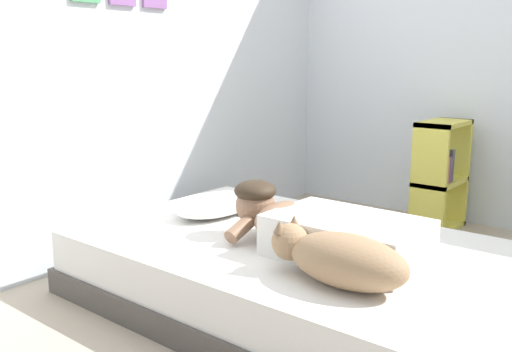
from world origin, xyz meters
TOP-DOWN VIEW (x-y plane):
  - ground_plane at (0.00, 0.00)m, footprint 11.63×11.63m
  - back_wall at (-0.00, 1.37)m, footprint 3.82×0.12m
  - side_wall_right at (1.96, 0.16)m, footprint 0.10×5.64m
  - bed at (-0.01, 0.08)m, footprint 1.33×2.08m
  - pillow at (0.08, 0.68)m, footprint 0.52×0.32m
  - person_lying at (-0.07, -0.09)m, footprint 0.43×0.92m
  - dog at (-0.33, -0.35)m, footprint 0.26×0.58m
  - coffee_cup at (0.21, 0.50)m, footprint 0.12×0.09m
  - cell_phone at (-0.29, -0.33)m, footprint 0.07×0.14m
  - bookshelf at (1.59, 0.02)m, footprint 0.45×0.24m

SIDE VIEW (x-z plane):
  - ground_plane at x=0.00m, z-range 0.00..0.00m
  - bed at x=-0.01m, z-range 0.00..0.32m
  - cell_phone at x=-0.29m, z-range 0.32..0.33m
  - coffee_cup at x=0.21m, z-range 0.32..0.40m
  - pillow at x=0.08m, z-range 0.32..0.43m
  - bookshelf at x=1.59m, z-range 0.01..0.76m
  - dog at x=-0.33m, z-range 0.32..0.53m
  - person_lying at x=-0.07m, z-range 0.29..0.56m
  - side_wall_right at x=1.96m, z-range 0.00..2.50m
  - back_wall at x=0.00m, z-range 0.00..2.50m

